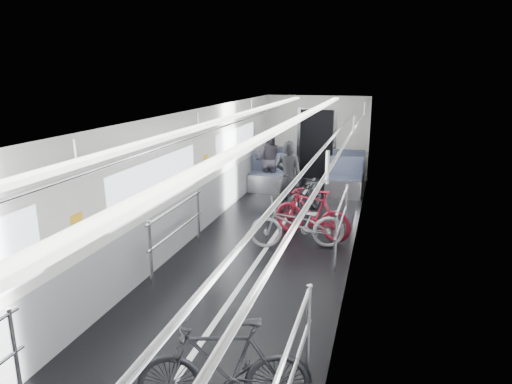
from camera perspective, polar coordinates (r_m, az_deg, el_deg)
car_shell at (r=8.50m, az=2.41°, el=1.59°), size 3.02×14.01×2.41m
bike_right_near at (r=4.44m, az=-4.03°, el=-21.04°), size 1.68×0.90×0.97m
bike_right_mid at (r=8.16m, az=5.20°, el=-4.01°), size 1.80×1.07×0.89m
bike_right_far at (r=8.69m, az=7.01°, el=-2.67°), size 1.64×0.92×0.95m
bike_aisle at (r=9.97m, az=6.24°, el=-0.26°), size 1.05×1.96×0.98m
person_standing at (r=10.06m, az=4.08°, el=1.85°), size 0.62×0.43×1.63m
person_seated at (r=12.08m, az=1.55°, el=4.06°), size 0.82×0.66×1.61m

